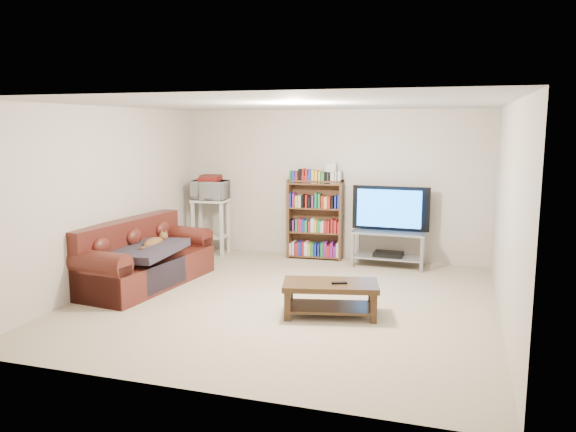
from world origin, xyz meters
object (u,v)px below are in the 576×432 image
at_px(tv_stand, 389,243).
at_px(bookshelf, 315,218).
at_px(sofa, 141,262).
at_px(coffee_table, 330,293).

relative_size(tv_stand, bookshelf, 0.86).
distance_m(sofa, coffee_table, 2.80).
height_order(sofa, bookshelf, bookshelf).
xyz_separation_m(coffee_table, bookshelf, (-0.88, 2.67, 0.39)).
bearing_deg(tv_stand, coffee_table, -96.83).
bearing_deg(sofa, tv_stand, 39.54).
bearing_deg(tv_stand, sofa, -146.11).
relative_size(coffee_table, bookshelf, 0.91).
bearing_deg(tv_stand, bookshelf, 172.70).
bearing_deg(bookshelf, tv_stand, -11.89).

